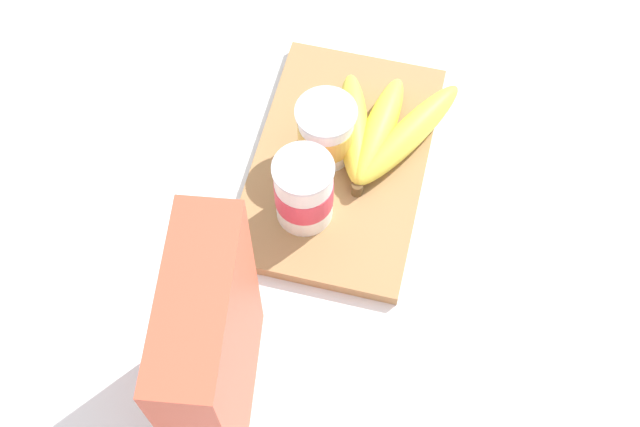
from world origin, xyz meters
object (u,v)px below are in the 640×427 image
object	(u,v)px
cutting_board	(340,163)
yogurt_cup_back	(326,131)
cereal_box	(212,349)
yogurt_cup_front	(304,191)
banana_bunch	(382,131)

from	to	relation	value
cutting_board	yogurt_cup_back	xyz separation A→B (m)	(0.01, 0.02, 0.05)
cereal_box	yogurt_cup_front	bearing A→B (deg)	163.49
cutting_board	banana_bunch	world-z (taller)	banana_bunch
cutting_board	banana_bunch	bearing A→B (deg)	-47.42
banana_bunch	cereal_box	bearing A→B (deg)	163.98
cutting_board	cereal_box	distance (m)	0.33
cutting_board	yogurt_cup_back	size ratio (longest dim) A/B	4.02
cereal_box	banana_bunch	distance (m)	0.36
yogurt_cup_front	banana_bunch	bearing A→B (deg)	-29.13
cereal_box	yogurt_cup_front	world-z (taller)	cereal_box
cereal_box	yogurt_cup_front	xyz separation A→B (m)	(0.22, -0.03, -0.07)
yogurt_cup_front	yogurt_cup_back	world-z (taller)	yogurt_cup_front
yogurt_cup_back	banana_bunch	xyz separation A→B (m)	(0.03, -0.06, -0.02)
banana_bunch	cutting_board	bearing A→B (deg)	132.58
yogurt_cup_front	banana_bunch	distance (m)	0.14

